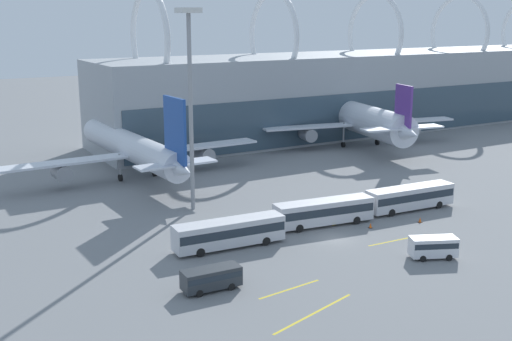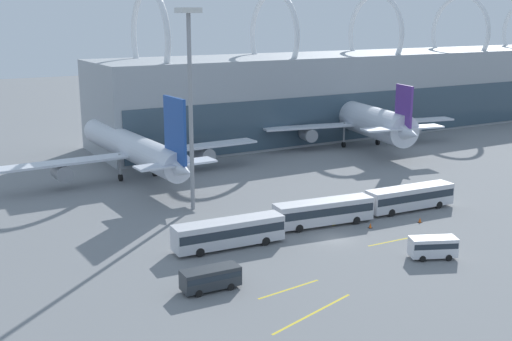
# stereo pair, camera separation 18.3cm
# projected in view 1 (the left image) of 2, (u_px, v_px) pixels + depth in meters

# --- Properties ---
(ground_plane) EXTENTS (440.00, 440.00, 0.00)m
(ground_plane) POSITION_uv_depth(u_px,v_px,m) (334.00, 239.00, 74.36)
(ground_plane) COLOR slate
(terminal_building) EXTENTS (126.91, 21.29, 30.19)m
(terminal_building) POSITION_uv_depth(u_px,v_px,m) (372.00, 89.00, 145.03)
(terminal_building) COLOR #9EA3A8
(terminal_building) RESTS_ON ground_plane
(airliner_at_gate_near) EXTENTS (42.70, 40.81, 14.49)m
(airliner_at_gate_near) POSITION_uv_depth(u_px,v_px,m) (135.00, 149.00, 101.00)
(airliner_at_gate_near) COLOR silver
(airliner_at_gate_near) RESTS_ON ground_plane
(airliner_at_gate_far) EXTENTS (40.53, 42.44, 13.57)m
(airliner_at_gate_far) POSITION_uv_depth(u_px,v_px,m) (358.00, 118.00, 126.72)
(airliner_at_gate_far) COLOR silver
(airliner_at_gate_far) RESTS_ON ground_plane
(shuttle_bus_0) EXTENTS (12.95, 3.55, 3.17)m
(shuttle_bus_0) POSITION_uv_depth(u_px,v_px,m) (229.00, 231.00, 71.27)
(shuttle_bus_0) COLOR silver
(shuttle_bus_0) RESTS_ON ground_plane
(shuttle_bus_1) EXTENTS (13.03, 4.26, 3.17)m
(shuttle_bus_1) POSITION_uv_depth(u_px,v_px,m) (324.00, 211.00, 78.85)
(shuttle_bus_1) COLOR silver
(shuttle_bus_1) RESTS_ON ground_plane
(shuttle_bus_2) EXTENTS (12.94, 3.52, 3.17)m
(shuttle_bus_2) POSITION_uv_depth(u_px,v_px,m) (410.00, 196.00, 85.09)
(shuttle_bus_2) COLOR silver
(shuttle_bus_2) RESTS_ON ground_plane
(service_van_foreground) EXTENTS (5.71, 2.34, 2.15)m
(service_van_foreground) POSITION_uv_depth(u_px,v_px,m) (211.00, 277.00, 60.38)
(service_van_foreground) COLOR #2D3338
(service_van_foreground) RESTS_ON ground_plane
(service_van_crossing) EXTENTS (5.32, 3.81, 2.33)m
(service_van_crossing) POSITION_uv_depth(u_px,v_px,m) (433.00, 246.00, 68.26)
(service_van_crossing) COLOR silver
(service_van_crossing) RESTS_ON ground_plane
(floodlight_mast) EXTENTS (2.67, 2.67, 26.20)m
(floodlight_mast) POSITION_uv_depth(u_px,v_px,m) (190.00, 76.00, 81.76)
(floodlight_mast) COLOR gray
(floodlight_mast) RESTS_ON ground_plane
(lane_stripe_0) EXTENTS (10.29, 3.26, 0.01)m
(lane_stripe_0) POSITION_uv_depth(u_px,v_px,m) (314.00, 313.00, 55.87)
(lane_stripe_0) COLOR yellow
(lane_stripe_0) RESTS_ON ground_plane
(lane_stripe_1) EXTENTS (7.27, 1.08, 0.01)m
(lane_stripe_1) POSITION_uv_depth(u_px,v_px,m) (290.00, 289.00, 60.78)
(lane_stripe_1) COLOR yellow
(lane_stripe_1) RESTS_ON ground_plane
(lane_stripe_2) EXTENTS (7.29, 1.99, 0.01)m
(lane_stripe_2) POSITION_uv_depth(u_px,v_px,m) (429.00, 191.00, 94.35)
(lane_stripe_2) COLOR yellow
(lane_stripe_2) RESTS_ON ground_plane
(lane_stripe_3) EXTENTS (11.11, 4.22, 0.01)m
(lane_stripe_3) POSITION_uv_depth(u_px,v_px,m) (357.00, 215.00, 83.38)
(lane_stripe_3) COLOR yellow
(lane_stripe_3) RESTS_ON ground_plane
(lane_stripe_5) EXTENTS (6.98, 0.50, 0.01)m
(lane_stripe_5) POSITION_uv_depth(u_px,v_px,m) (393.00, 241.00, 73.72)
(lane_stripe_5) COLOR yellow
(lane_stripe_5) RESTS_ON ground_plane
(traffic_cone_0) EXTENTS (0.48, 0.48, 0.65)m
(traffic_cone_0) POSITION_uv_depth(u_px,v_px,m) (371.00, 225.00, 78.20)
(traffic_cone_0) COLOR black
(traffic_cone_0) RESTS_ON ground_plane
(traffic_cone_1) EXTENTS (0.50, 0.50, 0.66)m
(traffic_cone_1) POSITION_uv_depth(u_px,v_px,m) (420.00, 220.00, 80.28)
(traffic_cone_1) COLOR black
(traffic_cone_1) RESTS_ON ground_plane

